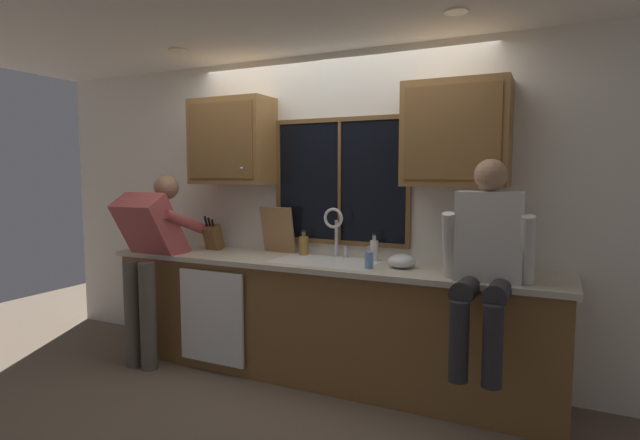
{
  "coord_description": "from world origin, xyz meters",
  "views": [
    {
      "loc": [
        1.64,
        -3.68,
        1.59
      ],
      "look_at": [
        0.02,
        -0.3,
        1.24
      ],
      "focal_mm": 27.8,
      "sensor_mm": 36.0,
      "label": 1
    }
  ],
  "objects_px": {
    "cutting_board": "(278,230)",
    "bottle_green_glass": "(374,250)",
    "bottle_tall_clear": "(304,245)",
    "person_sitting_on_counter": "(486,254)",
    "knife_block": "(213,237)",
    "person_standing": "(150,249)",
    "mixing_bowl": "(402,261)",
    "soap_dispenser": "(369,260)"
  },
  "relations": [
    {
      "from": "person_standing",
      "to": "mixing_bowl",
      "type": "xyz_separation_m",
      "value": [
        2.05,
        0.34,
        -0.0
      ]
    },
    {
      "from": "cutting_board",
      "to": "soap_dispenser",
      "type": "relative_size",
      "value": 2.45
    },
    {
      "from": "person_sitting_on_counter",
      "to": "bottle_tall_clear",
      "type": "xyz_separation_m",
      "value": [
        -1.49,
        0.47,
        -0.1
      ]
    },
    {
      "from": "bottle_green_glass",
      "to": "knife_block",
      "type": "bearing_deg",
      "value": -177.31
    },
    {
      "from": "mixing_bowl",
      "to": "bottle_green_glass",
      "type": "distance_m",
      "value": 0.32
    },
    {
      "from": "knife_block",
      "to": "cutting_board",
      "type": "relative_size",
      "value": 0.81
    },
    {
      "from": "soap_dispenser",
      "to": "cutting_board",
      "type": "bearing_deg",
      "value": 160.77
    },
    {
      "from": "knife_block",
      "to": "bottle_tall_clear",
      "type": "relative_size",
      "value": 1.58
    },
    {
      "from": "person_sitting_on_counter",
      "to": "bottle_tall_clear",
      "type": "relative_size",
      "value": 6.18
    },
    {
      "from": "person_standing",
      "to": "mixing_bowl",
      "type": "relative_size",
      "value": 7.83
    },
    {
      "from": "knife_block",
      "to": "soap_dispenser",
      "type": "distance_m",
      "value": 1.56
    },
    {
      "from": "soap_dispenser",
      "to": "mixing_bowl",
      "type": "bearing_deg",
      "value": 33.76
    },
    {
      "from": "knife_block",
      "to": "mixing_bowl",
      "type": "distance_m",
      "value": 1.74
    },
    {
      "from": "person_standing",
      "to": "bottle_tall_clear",
      "type": "distance_m",
      "value": 1.28
    },
    {
      "from": "cutting_board",
      "to": "bottle_tall_clear",
      "type": "height_order",
      "value": "cutting_board"
    },
    {
      "from": "person_sitting_on_counter",
      "to": "soap_dispenser",
      "type": "relative_size",
      "value": 7.77
    },
    {
      "from": "person_sitting_on_counter",
      "to": "bottle_tall_clear",
      "type": "distance_m",
      "value": 1.56
    },
    {
      "from": "cutting_board",
      "to": "soap_dispenser",
      "type": "distance_m",
      "value": 1.0
    },
    {
      "from": "cutting_board",
      "to": "mixing_bowl",
      "type": "xyz_separation_m",
      "value": [
        1.14,
        -0.19,
        -0.15
      ]
    },
    {
      "from": "person_sitting_on_counter",
      "to": "bottle_green_glass",
      "type": "height_order",
      "value": "person_sitting_on_counter"
    },
    {
      "from": "person_standing",
      "to": "knife_block",
      "type": "relative_size",
      "value": 4.91
    },
    {
      "from": "person_sitting_on_counter",
      "to": "bottle_green_glass",
      "type": "bearing_deg",
      "value": 152.6
    },
    {
      "from": "person_standing",
      "to": "knife_block",
      "type": "xyz_separation_m",
      "value": [
        0.31,
        0.44,
        0.06
      ]
    },
    {
      "from": "person_sitting_on_counter",
      "to": "mixing_bowl",
      "type": "height_order",
      "value": "person_sitting_on_counter"
    },
    {
      "from": "mixing_bowl",
      "to": "person_sitting_on_counter",
      "type": "bearing_deg",
      "value": -25.16
    },
    {
      "from": "person_standing",
      "to": "cutting_board",
      "type": "xyz_separation_m",
      "value": [
        0.91,
        0.53,
        0.15
      ]
    },
    {
      "from": "knife_block",
      "to": "bottle_tall_clear",
      "type": "distance_m",
      "value": 0.86
    },
    {
      "from": "bottle_green_glass",
      "to": "bottle_tall_clear",
      "type": "xyz_separation_m",
      "value": [
        -0.61,
        0.01,
        -0.0
      ]
    },
    {
      "from": "person_standing",
      "to": "cutting_board",
      "type": "bearing_deg",
      "value": 30.31
    },
    {
      "from": "mixing_bowl",
      "to": "bottle_green_glass",
      "type": "bearing_deg",
      "value": 147.83
    },
    {
      "from": "cutting_board",
      "to": "bottle_tall_clear",
      "type": "xyz_separation_m",
      "value": [
        0.25,
        -0.01,
        -0.11
      ]
    },
    {
      "from": "knife_block",
      "to": "bottle_green_glass",
      "type": "bearing_deg",
      "value": 2.69
    },
    {
      "from": "person_sitting_on_counter",
      "to": "knife_block",
      "type": "distance_m",
      "value": 2.38
    },
    {
      "from": "bottle_tall_clear",
      "to": "mixing_bowl",
      "type": "bearing_deg",
      "value": -11.53
    },
    {
      "from": "soap_dispenser",
      "to": "knife_block",
      "type": "bearing_deg",
      "value": 171.43
    },
    {
      "from": "person_standing",
      "to": "person_sitting_on_counter",
      "type": "distance_m",
      "value": 2.66
    },
    {
      "from": "cutting_board",
      "to": "bottle_green_glass",
      "type": "bearing_deg",
      "value": -1.7
    },
    {
      "from": "person_sitting_on_counter",
      "to": "knife_block",
      "type": "height_order",
      "value": "person_sitting_on_counter"
    },
    {
      "from": "mixing_bowl",
      "to": "bottle_tall_clear",
      "type": "relative_size",
      "value": 0.99
    },
    {
      "from": "person_standing",
      "to": "soap_dispenser",
      "type": "height_order",
      "value": "person_standing"
    },
    {
      "from": "person_sitting_on_counter",
      "to": "knife_block",
      "type": "bearing_deg",
      "value": 170.7
    },
    {
      "from": "mixing_bowl",
      "to": "bottle_tall_clear",
      "type": "bearing_deg",
      "value": 168.47
    }
  ]
}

